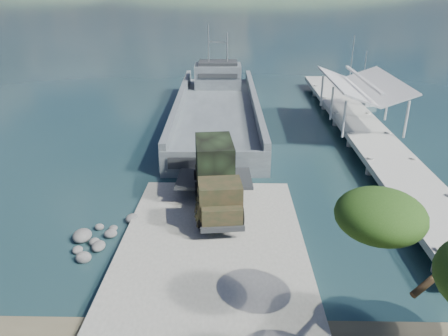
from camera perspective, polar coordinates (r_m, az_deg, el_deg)
ground at (r=24.54m, az=-1.47°, el=-10.26°), size 1400.00×1400.00×0.00m
boat_ramp at (r=23.58m, az=-1.59°, el=-11.11°), size 10.00×18.00×0.50m
shoreline_rocks at (r=25.97m, az=-15.40°, el=-9.14°), size 3.20×5.60×0.90m
pier at (r=42.66m, az=17.49°, el=6.04°), size 6.40×44.00×6.10m
landing_craft at (r=44.88m, az=-0.89°, el=6.88°), size 8.82×32.38×9.56m
military_truck at (r=27.08m, az=-1.03°, el=-1.15°), size 3.37×8.21×3.70m
soldier at (r=24.43m, az=-3.12°, el=-6.52°), size 0.71×0.50×1.85m
sailboat_near at (r=55.60m, az=17.50°, el=8.60°), size 2.51×5.25×6.15m
sailboat_far at (r=60.25m, az=16.03°, el=9.93°), size 3.31×6.25×7.31m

